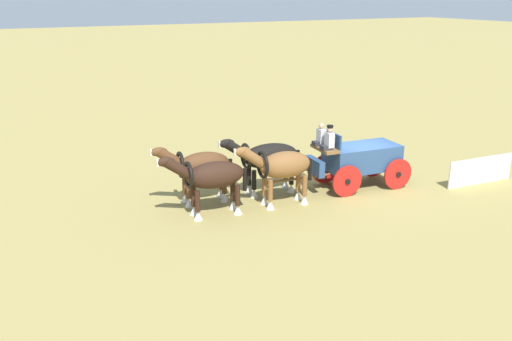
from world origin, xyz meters
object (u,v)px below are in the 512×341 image
(draft_horse_rear_near, at_px, (281,167))
(draft_horse_lead_near, at_px, (211,177))
(show_wagon, at_px, (358,158))
(draft_horse_rear_off, at_px, (267,158))
(draft_horse_lead_off, at_px, (200,167))

(draft_horse_rear_near, relative_size, draft_horse_lead_near, 0.96)
(show_wagon, relative_size, draft_horse_lead_near, 1.88)
(show_wagon, relative_size, draft_horse_rear_off, 1.79)
(draft_horse_lead_off, bearing_deg, show_wagon, 168.48)
(draft_horse_rear_near, xyz_separation_m, draft_horse_rear_off, (-0.12, -1.29, -0.02))
(draft_horse_rear_off, height_order, draft_horse_lead_near, draft_horse_rear_off)
(draft_horse_rear_off, bearing_deg, show_wagon, 164.17)
(show_wagon, xyz_separation_m, draft_horse_lead_off, (6.08, -1.24, 0.20))
(draft_horse_rear_near, xyz_separation_m, draft_horse_lead_near, (2.60, -0.25, -0.05))
(show_wagon, height_order, draft_horse_rear_off, show_wagon)
(show_wagon, distance_m, draft_horse_lead_near, 6.21)
(draft_horse_lead_near, height_order, draft_horse_lead_off, draft_horse_lead_near)
(show_wagon, height_order, draft_horse_lead_near, show_wagon)
(show_wagon, bearing_deg, draft_horse_rear_off, -15.83)
(show_wagon, xyz_separation_m, draft_horse_rear_near, (3.62, 0.30, 0.27))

